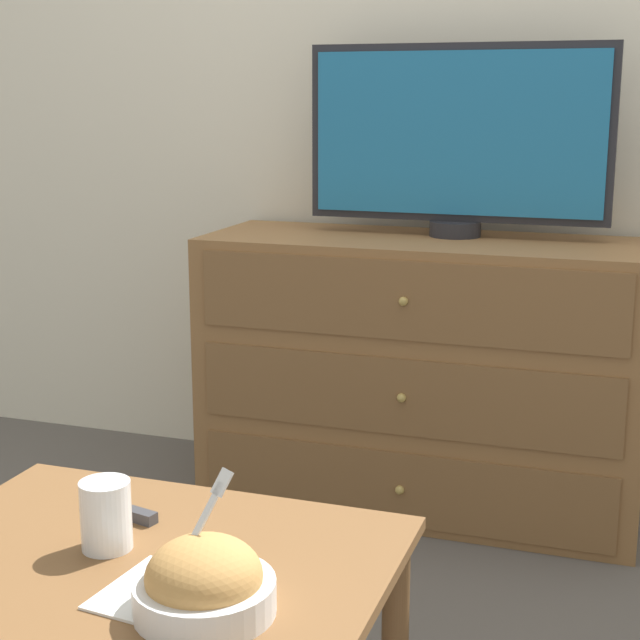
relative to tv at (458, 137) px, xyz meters
The scene contains 9 objects.
ground_plane 1.03m from the tv, 84.90° to the left, with size 12.00×12.00×0.00m, color #56514C.
wall_back 0.34m from the tv, 85.54° to the left, with size 12.00×0.05×2.60m.
dresser 0.65m from the tv, 130.41° to the right, with size 1.19×0.46×0.75m.
tv is the anchor object (origin of this frame).
coffee_table 1.61m from the tv, 96.17° to the right, with size 0.72×0.52×0.48m.
takeout_bowl 1.67m from the tv, 90.22° to the right, with size 0.19×0.19×0.18m.
drink_cup 1.57m from the tv, 98.56° to the right, with size 0.07×0.07×0.10m.
napkin 1.66m from the tv, 92.76° to the right, with size 0.18×0.18×0.00m.
remote_control 1.48m from the tv, 100.80° to the right, with size 0.14×0.05×0.02m.
Camera 1 is at (0.49, -2.80, 1.13)m, focal length 55.00 mm.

